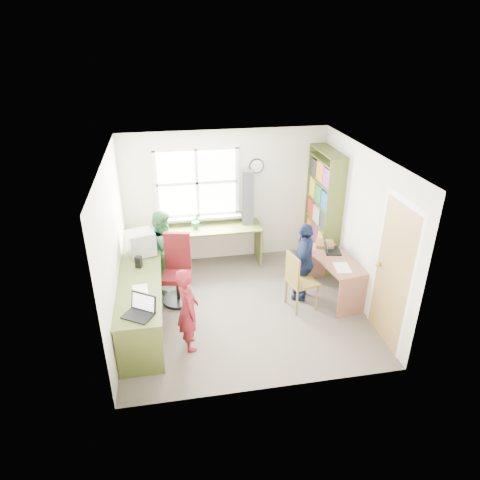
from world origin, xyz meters
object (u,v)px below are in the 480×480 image
Objects in this scene: l_desk at (155,302)px; right_desk at (334,269)px; wooden_chair at (298,279)px; person_green at (165,249)px; swivel_chair at (178,273)px; crt_monitor at (141,243)px; potted_plant at (196,221)px; laptop_left at (140,310)px; cd_tower at (248,198)px; bookshelf at (323,212)px; person_navy at (304,262)px; laptop_right at (329,248)px; person_red at (188,309)px.

l_desk reaches higher than right_desk.
person_green is (-1.96, 1.01, 0.17)m from wooden_chair.
crt_monitor is at bearing 170.31° from swivel_chair.
potted_plant is (0.91, 0.80, -0.04)m from crt_monitor.
l_desk is 3.15× the size of wooden_chair.
laptop_left is at bearing -175.84° from person_green.
person_green is (0.32, 1.82, -0.13)m from laptop_left.
cd_tower is at bearing 50.18° from swivel_chair.
cd_tower is 0.73× the size of person_green.
crt_monitor is 1.58× the size of potted_plant.
crt_monitor is (-2.30, 0.76, 0.44)m from wooden_chair.
bookshelf is 1.63m from wooden_chair.
laptop_left is (-2.94, -1.04, 0.31)m from right_desk.
swivel_chair reaches higher than potted_plant.
bookshelf is (0.17, 1.10, 0.51)m from right_desk.
person_navy is (2.47, -0.49, -0.30)m from crt_monitor.
laptop_right is at bearing -33.01° from cd_tower.
swivel_chair is 0.82× the size of person_green.
l_desk is 2.46× the size of person_red.
person_navy is at bearing 123.85° from laptop_right.
l_desk is 2.28× the size of person_navy.
bookshelf is (2.96, 1.47, 0.55)m from l_desk.
wooden_chair is (-0.65, -0.22, 0.01)m from right_desk.
wooden_chair is at bearing -121.89° from bookshelf.
swivel_chair is 1.87m from cd_tower.
l_desk is at bearing -113.56° from potted_plant.
person_green is (-2.79, -0.31, -0.33)m from bookshelf.
laptop_right is 0.28× the size of person_green.
l_desk is 2.87m from laptop_right.
bookshelf reaches higher than person_red.
wooden_chair is (2.13, 0.15, 0.05)m from l_desk.
potted_plant is at bearing -162.58° from cd_tower.
person_red is (-0.31, -2.17, -0.30)m from potted_plant.
person_red is at bearing -41.24° from person_navy.
laptop_right is (2.78, 0.62, 0.28)m from l_desk.
laptop_right is 0.30× the size of person_navy.
person_green is at bearing 89.22° from laptop_right.
right_desk is at bearing -98.76° from bookshelf.
crt_monitor is 1.23× the size of laptop_right.
bookshelf reaches higher than potted_plant.
person_red is at bearing -169.98° from right_desk.
potted_plant is at bearing -16.74° from person_red.
right_desk is 1.23m from bookshelf.
crt_monitor is 2.98m from laptop_right.
laptop_left is 0.65m from person_red.
potted_plant is at bearing 119.69° from wooden_chair.
swivel_chair is at bearing -163.70° from bookshelf.
person_green is (-1.50, -0.62, -0.57)m from cd_tower.
right_desk is 2.74m from person_green.
wooden_chair is 0.34m from person_navy.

